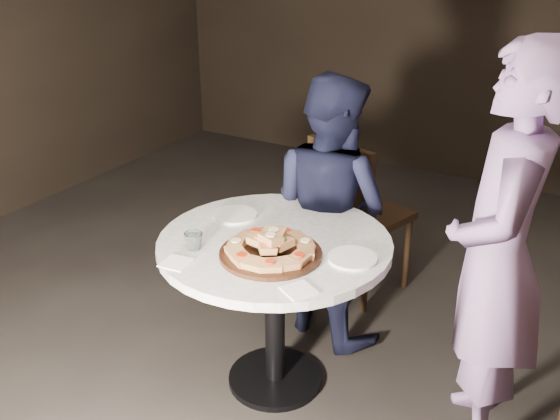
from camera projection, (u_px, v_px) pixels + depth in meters
name	position (u px, v px, depth m)	size (l,w,h in m)	color
floor	(273.00, 396.00, 3.13)	(7.00, 7.00, 0.00)	black
table	(275.00, 268.00, 2.96)	(1.42, 1.42, 0.82)	black
serving_board	(271.00, 254.00, 2.75)	(0.46, 0.46, 0.02)	black
focaccia_pile	(271.00, 246.00, 2.73)	(0.41, 0.41, 0.11)	#A36E3F
plate_left	(235.00, 215.00, 3.13)	(0.22, 0.22, 0.01)	white
plate_right	(352.00, 258.00, 2.72)	(0.22, 0.22, 0.01)	white
water_glass	(194.00, 241.00, 2.79)	(0.09, 0.09, 0.08)	silver
napkin_near	(176.00, 263.00, 2.69)	(0.12, 0.12, 0.01)	white
napkin_far	(299.00, 290.00, 2.48)	(0.12, 0.12, 0.01)	white
chair_far	(353.00, 208.00, 3.78)	(0.61, 0.62, 1.03)	black
diner_navy	(330.00, 209.00, 3.39)	(0.73, 0.57, 1.49)	black
diner_teal	(498.00, 259.00, 2.55)	(0.66, 0.43, 1.81)	#866BA5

